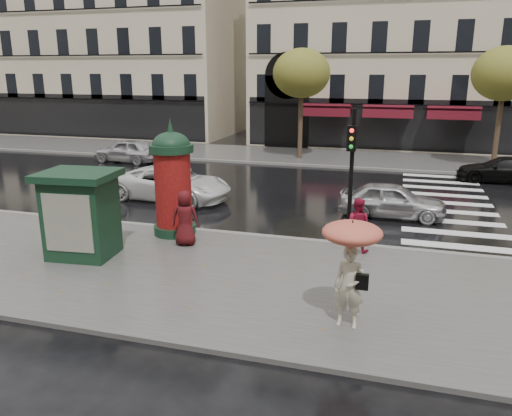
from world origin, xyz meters
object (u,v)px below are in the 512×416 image
(car_silver, at_px, (392,200))
(car_far_silver, at_px, (128,151))
(woman_red, at_px, (357,225))
(car_black, at_px, (504,170))
(traffic_light, at_px, (351,165))
(morris_column, at_px, (173,180))
(car_white, at_px, (171,183))
(woman_umbrella, at_px, (351,257))
(man_burgundy, at_px, (185,218))
(newsstand, at_px, (81,213))

(car_silver, height_order, car_far_silver, car_far_silver)
(woman_red, relative_size, car_black, 0.38)
(woman_red, distance_m, traffic_light, 1.78)
(morris_column, relative_size, traffic_light, 0.91)
(traffic_light, relative_size, car_silver, 1.08)
(morris_column, bearing_deg, car_white, 116.60)
(woman_umbrella, distance_m, woman_red, 4.75)
(car_silver, relative_size, car_far_silver, 0.94)
(woman_umbrella, bearing_deg, morris_column, 143.08)
(woman_red, xyz_separation_m, car_white, (-8.19, 4.43, -0.22))
(car_black, bearing_deg, morris_column, -42.00)
(car_black, bearing_deg, car_far_silver, -86.59)
(man_burgundy, height_order, car_black, man_burgundy)
(morris_column, relative_size, car_white, 0.73)
(man_burgundy, distance_m, traffic_light, 5.31)
(traffic_light, bearing_deg, newsstand, -158.11)
(woman_red, bearing_deg, newsstand, 27.23)
(man_burgundy, distance_m, car_black, 17.31)
(woman_umbrella, xyz_separation_m, car_black, (5.82, 16.91, -1.06))
(morris_column, bearing_deg, woman_umbrella, -36.92)
(woman_red, bearing_deg, morris_column, 8.18)
(morris_column, height_order, car_silver, morris_column)
(woman_umbrella, bearing_deg, car_silver, 85.79)
(newsstand, xyz_separation_m, car_far_silver, (-7.00, 14.57, -0.70))
(man_burgundy, bearing_deg, newsstand, 22.73)
(man_burgundy, distance_m, car_far_silver, 15.98)
(woman_umbrella, bearing_deg, car_black, 71.01)
(woman_umbrella, relative_size, woman_red, 1.45)
(car_silver, bearing_deg, car_black, -32.89)
(man_burgundy, xyz_separation_m, morris_column, (-0.81, 0.93, 0.96))
(man_burgundy, relative_size, car_white, 0.33)
(woman_red, distance_m, man_burgundy, 5.24)
(woman_red, bearing_deg, man_burgundy, 18.39)
(newsstand, relative_size, car_silver, 0.64)
(newsstand, height_order, car_white, newsstand)
(morris_column, height_order, traffic_light, traffic_light)
(woman_umbrella, distance_m, car_white, 12.47)
(car_black, distance_m, car_far_silver, 20.72)
(morris_column, bearing_deg, woman_red, 0.00)
(car_silver, xyz_separation_m, car_black, (5.15, 7.83, -0.03))
(woman_red, height_order, traffic_light, traffic_light)
(woman_red, xyz_separation_m, traffic_light, (-0.28, 0.32, 1.73))
(woman_red, bearing_deg, car_black, -108.29)
(newsstand, bearing_deg, woman_umbrella, -14.54)
(traffic_light, xyz_separation_m, car_black, (6.37, 11.91, -2.04))
(car_white, height_order, car_far_silver, car_white)
(car_far_silver, bearing_deg, traffic_light, 55.56)
(woman_umbrella, xyz_separation_m, car_silver, (0.67, 9.08, -1.03))
(car_black, bearing_deg, car_silver, -30.73)
(traffic_light, xyz_separation_m, car_white, (-7.90, 4.11, -1.95))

